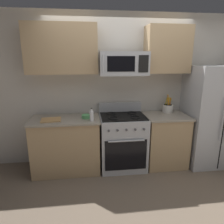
% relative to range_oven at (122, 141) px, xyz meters
% --- Properties ---
extents(ground_plane, '(16.00, 16.00, 0.00)m').
position_rel_range_oven_xyz_m(ground_plane, '(0.00, -0.69, -0.47)').
color(ground_plane, '#6B5B4C').
extents(wall_back, '(8.00, 0.10, 2.60)m').
position_rel_range_oven_xyz_m(wall_back, '(0.00, 0.39, 0.83)').
color(wall_back, beige).
rests_on(wall_back, ground).
extents(counter_left, '(1.11, 0.64, 0.91)m').
position_rel_range_oven_xyz_m(counter_left, '(-0.95, -0.00, -0.02)').
color(counter_left, tan).
rests_on(counter_left, ground).
extents(range_oven, '(0.76, 0.68, 1.09)m').
position_rel_range_oven_xyz_m(range_oven, '(0.00, 0.00, 0.00)').
color(range_oven, '#B2B5BA').
rests_on(range_oven, ground).
extents(counter_right, '(0.74, 0.64, 0.91)m').
position_rel_range_oven_xyz_m(counter_right, '(0.76, -0.00, -0.02)').
color(counter_right, tan).
rests_on(counter_right, ground).
extents(refrigerator, '(0.86, 0.75, 1.74)m').
position_rel_range_oven_xyz_m(refrigerator, '(1.57, -0.02, 0.40)').
color(refrigerator, '#B2B5BA').
rests_on(refrigerator, ground).
extents(microwave, '(0.75, 0.44, 0.36)m').
position_rel_range_oven_xyz_m(microwave, '(-0.00, 0.03, 1.30)').
color(microwave, '#B2B5BA').
extents(upper_cabinets_left, '(1.10, 0.34, 0.75)m').
position_rel_range_oven_xyz_m(upper_cabinets_left, '(-0.95, 0.17, 1.52)').
color(upper_cabinets_left, tan).
extents(upper_cabinets_right, '(0.73, 0.34, 0.75)m').
position_rel_range_oven_xyz_m(upper_cabinets_right, '(0.76, 0.17, 1.52)').
color(upper_cabinets_right, tan).
extents(utensil_crock, '(0.18, 0.18, 0.33)m').
position_rel_range_oven_xyz_m(utensil_crock, '(0.86, 0.19, 0.51)').
color(utensil_crock, white).
rests_on(utensil_crock, counter_right).
extents(cutting_board, '(0.33, 0.28, 0.02)m').
position_rel_range_oven_xyz_m(cutting_board, '(-1.16, -0.06, 0.44)').
color(cutting_board, tan).
rests_on(cutting_board, counter_left).
extents(bottle_vinegar, '(0.06, 0.06, 0.21)m').
position_rel_range_oven_xyz_m(bottle_vinegar, '(-0.52, -0.18, 0.53)').
color(bottle_vinegar, silver).
rests_on(bottle_vinegar, counter_left).
extents(prep_bowl, '(0.15, 0.15, 0.06)m').
position_rel_range_oven_xyz_m(prep_bowl, '(-0.61, -0.01, 0.47)').
color(prep_bowl, '#59AD66').
rests_on(prep_bowl, counter_left).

